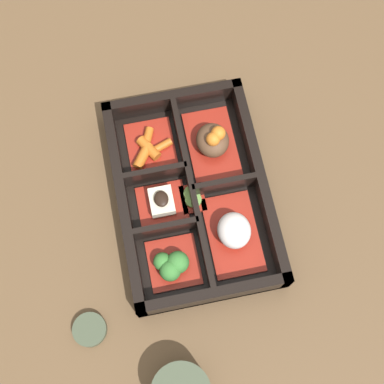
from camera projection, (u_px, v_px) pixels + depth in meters
The scene contains 10 objects.
ground_plane at pixel (192, 198), 0.79m from camera, with size 3.00×3.00×0.00m, color brown.
bento_base at pixel (192, 196), 0.79m from camera, with size 0.31×0.21×0.01m.
bento_rim at pixel (191, 193), 0.77m from camera, with size 0.31×0.21×0.05m.
bowl_stew at pixel (213, 141), 0.79m from camera, with size 0.12×0.07×0.05m.
bowl_rice at pixel (234, 232), 0.74m from camera, with size 0.12×0.07×0.05m.
bowl_carrots at pixel (150, 147), 0.80m from camera, with size 0.08×0.07×0.02m.
bowl_tofu at pixel (162, 203), 0.77m from camera, with size 0.06×0.07×0.03m.
bowl_greens at pixel (172, 265), 0.73m from camera, with size 0.07×0.07×0.04m.
bowl_pickles at pixel (192, 197), 0.77m from camera, with size 0.04×0.03×0.01m.
sauce_dish at pixel (90, 330), 0.72m from camera, with size 0.05×0.05×0.01m.
Camera 1 is at (0.25, -0.05, 0.75)m, focal length 50.00 mm.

